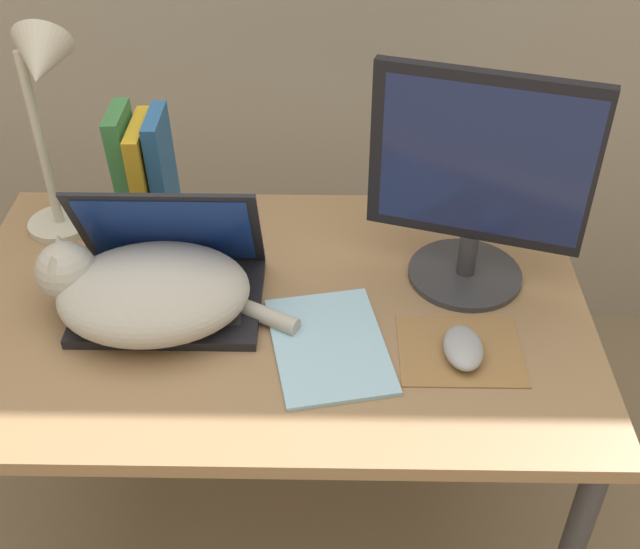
# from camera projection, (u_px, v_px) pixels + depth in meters

# --- Properties ---
(desk) EXTENTS (1.16, 0.74, 0.74)m
(desk) POSITION_uv_depth(u_px,v_px,m) (273.00, 337.00, 1.53)
(desk) COLOR #93704C
(desk) RESTS_ON ground_plane
(laptop) EXTENTS (0.33, 0.24, 0.23)m
(laptop) POSITION_uv_depth(u_px,v_px,m) (169.00, 279.00, 1.46)
(laptop) COLOR black
(laptop) RESTS_ON desk
(cat) EXTENTS (0.47, 0.29, 0.15)m
(cat) POSITION_uv_depth(u_px,v_px,m) (146.00, 290.00, 1.41)
(cat) COLOR #B2ADA3
(cat) RESTS_ON desk
(external_monitor) EXTENTS (0.38, 0.22, 0.42)m
(external_monitor) POSITION_uv_depth(u_px,v_px,m) (478.00, 182.00, 1.41)
(external_monitor) COLOR #333338
(external_monitor) RESTS_ON desk
(mousepad) EXTENTS (0.21, 0.18, 0.00)m
(mousepad) POSITION_uv_depth(u_px,v_px,m) (460.00, 350.00, 1.38)
(mousepad) COLOR olive
(mousepad) RESTS_ON desk
(computer_mouse) EXTENTS (0.07, 0.11, 0.03)m
(computer_mouse) POSITION_uv_depth(u_px,v_px,m) (463.00, 348.00, 1.36)
(computer_mouse) COLOR #99999E
(computer_mouse) RESTS_ON mousepad
(book_row) EXTENTS (0.11, 0.16, 0.25)m
(book_row) POSITION_uv_depth(u_px,v_px,m) (145.00, 171.00, 1.61)
(book_row) COLOR #387A42
(book_row) RESTS_ON desk
(desk_lamp) EXTENTS (0.17, 0.17, 0.45)m
(desk_lamp) POSITION_uv_depth(u_px,v_px,m) (43.00, 99.00, 1.46)
(desk_lamp) COLOR beige
(desk_lamp) RESTS_ON desk
(notepad) EXTENTS (0.24, 0.30, 0.01)m
(notepad) POSITION_uv_depth(u_px,v_px,m) (329.00, 345.00, 1.38)
(notepad) COLOR #99C6E0
(notepad) RESTS_ON desk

